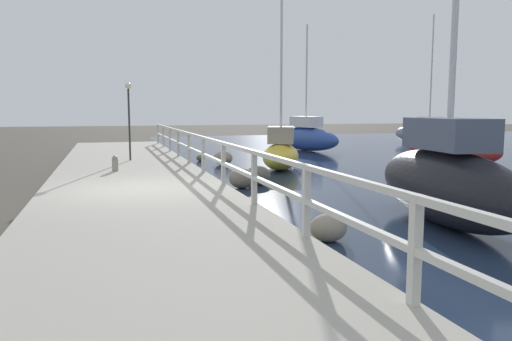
{
  "coord_description": "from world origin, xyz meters",
  "views": [
    {
      "loc": [
        -0.67,
        -12.09,
        2.23
      ],
      "look_at": [
        2.35,
        -2.09,
        0.96
      ],
      "focal_mm": 35.0,
      "sensor_mm": 36.0,
      "label": 1
    }
  ],
  "objects_px": {
    "dock_lamp": "(129,106)",
    "sailboat_black": "(446,181)",
    "sailboat_blue": "(306,137)",
    "sailboat_gray": "(429,133)",
    "sailboat_yellow": "(281,153)",
    "mooring_bollard": "(115,163)",
    "sailboat_red": "(451,147)"
  },
  "relations": [
    {
      "from": "sailboat_yellow",
      "to": "mooring_bollard",
      "type": "bearing_deg",
      "value": -140.28
    },
    {
      "from": "mooring_bollard",
      "to": "sailboat_yellow",
      "type": "xyz_separation_m",
      "value": [
        6.01,
        1.74,
        0.02
      ]
    },
    {
      "from": "sailboat_blue",
      "to": "sailboat_red",
      "type": "relative_size",
      "value": 0.85
    },
    {
      "from": "dock_lamp",
      "to": "sailboat_gray",
      "type": "relative_size",
      "value": 0.35
    },
    {
      "from": "sailboat_yellow",
      "to": "sailboat_black",
      "type": "bearing_deg",
      "value": -66.15
    },
    {
      "from": "sailboat_gray",
      "to": "sailboat_blue",
      "type": "distance_m",
      "value": 9.35
    },
    {
      "from": "sailboat_red",
      "to": "mooring_bollard",
      "type": "bearing_deg",
      "value": 176.35
    },
    {
      "from": "sailboat_blue",
      "to": "sailboat_black",
      "type": "distance_m",
      "value": 17.91
    },
    {
      "from": "mooring_bollard",
      "to": "sailboat_gray",
      "type": "bearing_deg",
      "value": 30.45
    },
    {
      "from": "mooring_bollard",
      "to": "sailboat_blue",
      "type": "height_order",
      "value": "sailboat_blue"
    },
    {
      "from": "mooring_bollard",
      "to": "sailboat_red",
      "type": "distance_m",
      "value": 13.34
    },
    {
      "from": "sailboat_black",
      "to": "sailboat_red",
      "type": "bearing_deg",
      "value": 59.15
    },
    {
      "from": "dock_lamp",
      "to": "sailboat_black",
      "type": "bearing_deg",
      "value": -63.67
    },
    {
      "from": "dock_lamp",
      "to": "sailboat_yellow",
      "type": "relative_size",
      "value": 0.43
    },
    {
      "from": "mooring_bollard",
      "to": "dock_lamp",
      "type": "distance_m",
      "value": 3.8
    },
    {
      "from": "dock_lamp",
      "to": "sailboat_blue",
      "type": "distance_m",
      "value": 11.72
    },
    {
      "from": "dock_lamp",
      "to": "sailboat_blue",
      "type": "height_order",
      "value": "sailboat_blue"
    },
    {
      "from": "dock_lamp",
      "to": "sailboat_yellow",
      "type": "xyz_separation_m",
      "value": [
        5.41,
        -1.56,
        -1.77
      ]
    },
    {
      "from": "sailboat_yellow",
      "to": "sailboat_red",
      "type": "distance_m",
      "value": 7.27
    },
    {
      "from": "sailboat_red",
      "to": "sailboat_black",
      "type": "distance_m",
      "value": 11.59
    },
    {
      "from": "sailboat_yellow",
      "to": "sailboat_blue",
      "type": "relative_size",
      "value": 0.98
    },
    {
      "from": "dock_lamp",
      "to": "sailboat_black",
      "type": "xyz_separation_m",
      "value": [
        5.45,
        -11.01,
        -1.52
      ]
    },
    {
      "from": "sailboat_gray",
      "to": "sailboat_blue",
      "type": "xyz_separation_m",
      "value": [
        -9.18,
        -1.77,
        0.02
      ]
    },
    {
      "from": "mooring_bollard",
      "to": "sailboat_yellow",
      "type": "bearing_deg",
      "value": 16.13
    },
    {
      "from": "mooring_bollard",
      "to": "sailboat_yellow",
      "type": "relative_size",
      "value": 0.07
    },
    {
      "from": "sailboat_black",
      "to": "sailboat_yellow",
      "type": "bearing_deg",
      "value": 97.9
    },
    {
      "from": "sailboat_blue",
      "to": "sailboat_gray",
      "type": "bearing_deg",
      "value": -1.65
    },
    {
      "from": "mooring_bollard",
      "to": "dock_lamp",
      "type": "height_order",
      "value": "dock_lamp"
    },
    {
      "from": "mooring_bollard",
      "to": "sailboat_gray",
      "type": "distance_m",
      "value": 22.6
    },
    {
      "from": "sailboat_yellow",
      "to": "sailboat_blue",
      "type": "distance_m",
      "value": 9.03
    },
    {
      "from": "sailboat_blue",
      "to": "sailboat_yellow",
      "type": "bearing_deg",
      "value": -130.9
    },
    {
      "from": "sailboat_gray",
      "to": "sailboat_yellow",
      "type": "bearing_deg",
      "value": -157.49
    }
  ]
}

